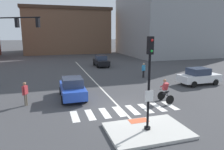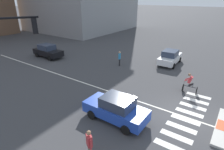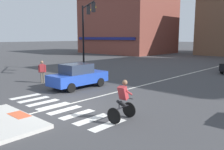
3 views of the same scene
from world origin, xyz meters
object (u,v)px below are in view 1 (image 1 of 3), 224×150
at_px(car_blue_westbound_near, 72,88).
at_px(car_black_eastbound_distant, 101,61).
at_px(traffic_light_mast, 7,38).
at_px(car_white_cross_right, 199,76).
at_px(cyclist, 165,90).
at_px(pedestrian_waiting_far_side, 144,69).
at_px(signal_pole, 149,75).
at_px(pedestrian_at_curb_left, 25,92).

bearing_deg(car_blue_westbound_near, car_black_eastbound_distant, 67.87).
xyz_separation_m(traffic_light_mast, car_white_cross_right, (17.44, -4.50, -3.74)).
height_order(car_white_cross_right, car_blue_westbound_near, same).
xyz_separation_m(cyclist, pedestrian_waiting_far_side, (2.13, 8.10, 0.11)).
bearing_deg(signal_pole, cyclist, 49.15).
bearing_deg(car_black_eastbound_distant, car_blue_westbound_near, -112.13).
height_order(signal_pole, car_white_cross_right, signal_pole).
height_order(traffic_light_mast, pedestrian_waiting_far_side, traffic_light_mast).
relative_size(car_blue_westbound_near, pedestrian_waiting_far_side, 2.46).
bearing_deg(cyclist, car_black_eastbound_distant, 91.63).
bearing_deg(pedestrian_waiting_far_side, traffic_light_mast, 179.82).
distance_m(traffic_light_mast, car_white_cross_right, 18.39).
bearing_deg(pedestrian_at_curb_left, car_black_eastbound_distant, 58.85).
bearing_deg(car_white_cross_right, traffic_light_mast, 165.54).
height_order(cyclist, pedestrian_waiting_far_side, cyclist).
bearing_deg(pedestrian_waiting_far_side, cyclist, -104.73).
distance_m(car_black_eastbound_distant, cyclist, 17.33).
distance_m(signal_pole, traffic_light_mast, 14.63).
relative_size(pedestrian_at_curb_left, pedestrian_waiting_far_side, 1.00).
bearing_deg(pedestrian_at_curb_left, traffic_light_mast, 106.96).
bearing_deg(cyclist, signal_pole, -130.85).
bearing_deg(pedestrian_waiting_far_side, pedestrian_at_curb_left, -153.17).
bearing_deg(traffic_light_mast, car_black_eastbound_distant, 39.80).
bearing_deg(car_blue_westbound_near, car_white_cross_right, 3.73).
distance_m(signal_pole, cyclist, 5.56).
bearing_deg(car_black_eastbound_distant, car_white_cross_right, -64.85).
distance_m(traffic_light_mast, pedestrian_at_curb_left, 7.23).
relative_size(car_black_eastbound_distant, car_blue_westbound_near, 1.00).
height_order(car_black_eastbound_distant, pedestrian_waiting_far_side, pedestrian_waiting_far_side).
height_order(car_white_cross_right, pedestrian_waiting_far_side, pedestrian_waiting_far_side).
distance_m(car_blue_westbound_near, cyclist, 6.99).
relative_size(car_blue_westbound_near, pedestrian_at_curb_left, 2.46).
xyz_separation_m(signal_pole, cyclist, (3.37, 3.90, -2.08)).
relative_size(car_white_cross_right, cyclist, 2.47).
height_order(traffic_light_mast, car_white_cross_right, traffic_light_mast).
distance_m(car_white_cross_right, pedestrian_waiting_far_side, 5.85).
bearing_deg(cyclist, car_white_cross_right, 31.63).
bearing_deg(traffic_light_mast, pedestrian_waiting_far_side, -0.18).
bearing_deg(signal_pole, car_black_eastbound_distant, 82.27).
distance_m(car_blue_westbound_near, pedestrian_waiting_far_side, 10.01).
relative_size(traffic_light_mast, car_black_eastbound_distant, 1.59).
bearing_deg(car_white_cross_right, pedestrian_waiting_far_side, 130.46).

